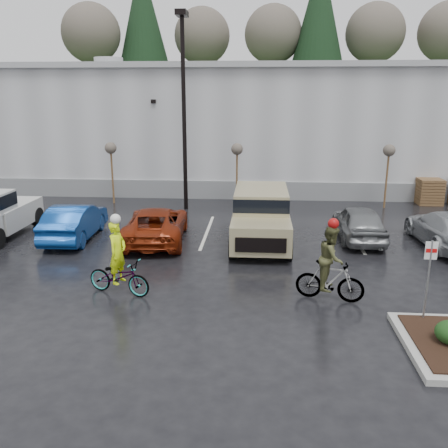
# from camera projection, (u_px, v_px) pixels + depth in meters

# --- Properties ---
(ground) EXTENTS (120.00, 120.00, 0.00)m
(ground) POSITION_uv_depth(u_px,v_px,m) (271.00, 322.00, 12.00)
(ground) COLOR black
(ground) RESTS_ON ground
(warehouse) EXTENTS (60.50, 15.50, 7.20)m
(warehouse) POSITION_uv_depth(u_px,v_px,m) (265.00, 123.00, 32.17)
(warehouse) COLOR #A1A3A6
(warehouse) RESTS_ON ground
(wooded_ridge) EXTENTS (80.00, 25.00, 6.00)m
(wooded_ridge) POSITION_uv_depth(u_px,v_px,m) (263.00, 117.00, 54.46)
(wooded_ridge) COLOR #1E3C19
(wooded_ridge) RESTS_ON ground
(lamppost) EXTENTS (0.50, 1.00, 9.22)m
(lamppost) POSITION_uv_depth(u_px,v_px,m) (184.00, 92.00, 22.30)
(lamppost) COLOR black
(lamppost) RESTS_ON ground
(sapling_west) EXTENTS (0.60, 0.60, 3.20)m
(sapling_west) POSITION_uv_depth(u_px,v_px,m) (111.00, 151.00, 24.34)
(sapling_west) COLOR brown
(sapling_west) RESTS_ON ground
(sapling_mid) EXTENTS (0.60, 0.60, 3.20)m
(sapling_mid) POSITION_uv_depth(u_px,v_px,m) (237.00, 153.00, 23.87)
(sapling_mid) COLOR brown
(sapling_mid) RESTS_ON ground
(sapling_east) EXTENTS (0.60, 0.60, 3.20)m
(sapling_east) POSITION_uv_depth(u_px,v_px,m) (389.00, 154.00, 23.34)
(sapling_east) COLOR brown
(sapling_east) RESTS_ON ground
(pallet_stack_a) EXTENTS (1.20, 1.20, 1.35)m
(pallet_stack_a) POSITION_uv_depth(u_px,v_px,m) (429.00, 191.00, 24.67)
(pallet_stack_a) COLOR brown
(pallet_stack_a) RESTS_ON ground
(fire_lane_sign) EXTENTS (0.30, 0.05, 2.20)m
(fire_lane_sign) POSITION_uv_depth(u_px,v_px,m) (429.00, 272.00, 11.54)
(fire_lane_sign) COLOR gray
(fire_lane_sign) RESTS_ON ground
(car_blue) EXTENTS (1.68, 4.35, 1.41)m
(car_blue) POSITION_uv_depth(u_px,v_px,m) (75.00, 221.00, 18.77)
(car_blue) COLOR navy
(car_blue) RESTS_ON ground
(car_red) EXTENTS (2.63, 4.99, 1.34)m
(car_red) POSITION_uv_depth(u_px,v_px,m) (156.00, 224.00, 18.50)
(car_red) COLOR maroon
(car_red) RESTS_ON ground
(suv_tan) EXTENTS (2.20, 5.10, 2.06)m
(suv_tan) POSITION_uv_depth(u_px,v_px,m) (261.00, 218.00, 18.03)
(suv_tan) COLOR tan
(suv_tan) RESTS_ON ground
(car_grey) EXTENTS (1.67, 4.07, 1.38)m
(car_grey) POSITION_uv_depth(u_px,v_px,m) (359.00, 222.00, 18.68)
(car_grey) COLOR slate
(car_grey) RESTS_ON ground
(car_far_silver) EXTENTS (2.07, 4.72, 1.35)m
(car_far_silver) POSITION_uv_depth(u_px,v_px,m) (446.00, 229.00, 17.85)
(car_far_silver) COLOR #A8ACB0
(car_far_silver) RESTS_ON ground
(cyclist_hivis) EXTENTS (2.07, 1.22, 2.38)m
(cyclist_hivis) POSITION_uv_depth(u_px,v_px,m) (119.00, 270.00, 13.55)
(cyclist_hivis) COLOR #3F3F44
(cyclist_hivis) RESTS_ON ground
(cyclist_olive) EXTENTS (1.90, 0.97, 2.37)m
(cyclist_olive) POSITION_uv_depth(u_px,v_px,m) (330.00, 271.00, 13.09)
(cyclist_olive) COLOR #3F3F44
(cyclist_olive) RESTS_ON ground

